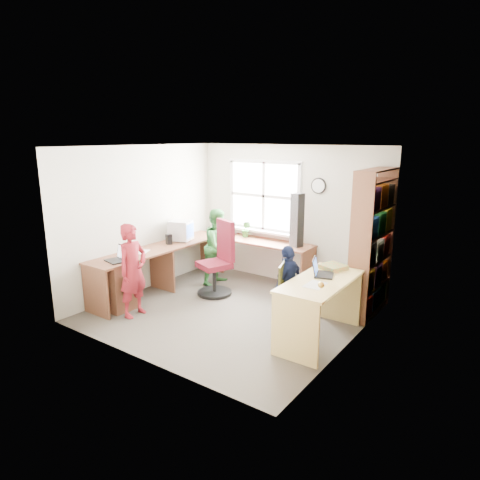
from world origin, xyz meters
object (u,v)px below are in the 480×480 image
(cd_tower, at_px, (297,220))
(bookshelf, at_px, (372,247))
(potted_plant, at_px, (246,229))
(wooden_chair, at_px, (289,294))
(person_red, at_px, (133,270))
(l_desk, at_px, (153,272))
(laptop_right, at_px, (321,271))
(person_navy, at_px, (288,284))
(swivel_chair, at_px, (219,263))
(person_green, at_px, (219,247))
(laptop_left, at_px, (119,257))
(crt_monitor, at_px, (181,231))
(right_desk, at_px, (320,297))

(cd_tower, bearing_deg, bookshelf, 6.77)
(cd_tower, bearing_deg, potted_plant, -166.25)
(wooden_chair, relative_size, person_red, 0.66)
(l_desk, relative_size, laptop_right, 7.63)
(person_red, distance_m, person_navy, 2.20)
(swivel_chair, distance_m, person_green, 0.53)
(swivel_chair, distance_m, laptop_left, 1.60)
(crt_monitor, distance_m, potted_plant, 1.17)
(potted_plant, bearing_deg, bookshelf, -7.11)
(potted_plant, distance_m, person_green, 0.64)
(swivel_chair, xyz_separation_m, potted_plant, (-0.13, 0.97, 0.38))
(right_desk, xyz_separation_m, person_red, (-2.51, -0.84, 0.10))
(person_red, relative_size, person_navy, 1.22)
(right_desk, height_order, laptop_left, laptop_left)
(person_red, distance_m, person_green, 1.80)
(bookshelf, xyz_separation_m, wooden_chair, (-0.68, -1.15, -0.51))
(swivel_chair, bearing_deg, wooden_chair, 4.17)
(wooden_chair, height_order, cd_tower, cd_tower)
(right_desk, relative_size, wooden_chair, 1.56)
(swivel_chair, distance_m, cd_tower, 1.46)
(bookshelf, bearing_deg, person_navy, -128.69)
(bookshelf, bearing_deg, l_desk, -153.57)
(right_desk, bearing_deg, person_navy, 157.47)
(right_desk, height_order, crt_monitor, crt_monitor)
(right_desk, relative_size, person_red, 1.03)
(laptop_right, bearing_deg, laptop_left, 89.63)
(l_desk, xyz_separation_m, potted_plant, (0.56, 1.77, 0.44))
(l_desk, xyz_separation_m, right_desk, (2.74, 0.24, 0.13))
(swivel_chair, bearing_deg, laptop_left, -99.42)
(l_desk, height_order, person_red, person_red)
(right_desk, bearing_deg, laptop_right, 115.51)
(crt_monitor, distance_m, laptop_right, 2.93)
(laptop_right, relative_size, person_red, 0.29)
(cd_tower, relative_size, person_navy, 0.80)
(bookshelf, distance_m, crt_monitor, 3.24)
(bookshelf, height_order, swivel_chair, bookshelf)
(swivel_chair, bearing_deg, laptop_right, 10.11)
(l_desk, distance_m, laptop_right, 2.72)
(right_desk, relative_size, laptop_right, 3.62)
(person_green, relative_size, person_navy, 1.20)
(crt_monitor, relative_size, cd_tower, 0.49)
(crt_monitor, xyz_separation_m, person_navy, (2.39, -0.43, -0.38))
(laptop_right, bearing_deg, wooden_chair, 84.65)
(cd_tower, bearing_deg, l_desk, -116.49)
(right_desk, bearing_deg, laptop_left, -165.48)
(swivel_chair, relative_size, person_navy, 1.10)
(laptop_right, bearing_deg, l_desk, 79.28)
(person_red, bearing_deg, swivel_chair, -21.58)
(l_desk, distance_m, cd_tower, 2.47)
(cd_tower, xyz_separation_m, person_green, (-1.25, -0.50, -0.53))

